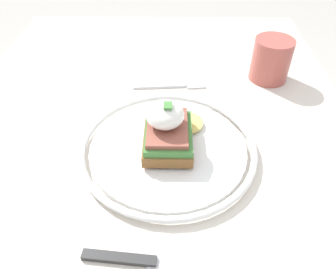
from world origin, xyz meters
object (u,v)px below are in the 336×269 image
plate (168,148)px  knife (153,262)px  fork (174,86)px  sandwich (168,129)px  cup (271,59)px

plate → knife: bearing=-4.8°
fork → knife: size_ratio=0.72×
fork → sandwich: bearing=-2.9°
sandwich → knife: size_ratio=0.64×
sandwich → knife: sandwich is taller
sandwich → cup: 0.29m
sandwich → cup: size_ratio=1.53×
plate → cup: (-0.21, 0.20, 0.03)m
plate → cup: cup is taller
plate → cup: bearing=137.1°
plate → fork: 0.18m
fork → cup: cup is taller
plate → sandwich: (-0.00, -0.00, 0.04)m
sandwich → plate: bearing=9.5°
knife → sandwich: bearing=175.4°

